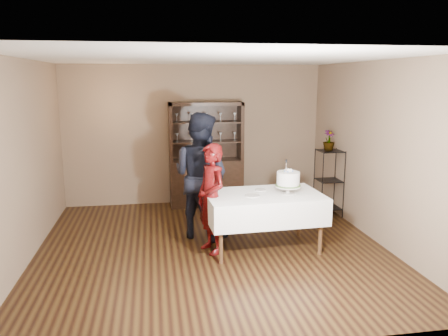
{
  "coord_description": "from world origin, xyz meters",
  "views": [
    {
      "loc": [
        -0.81,
        -5.99,
        2.42
      ],
      "look_at": [
        0.2,
        0.1,
        1.16
      ],
      "focal_mm": 35.0,
      "sensor_mm": 36.0,
      "label": 1
    }
  ],
  "objects_px": {
    "plant_etagere": "(329,180)",
    "woman": "(211,199)",
    "potted_plant": "(329,140)",
    "cake_table": "(264,207)",
    "man": "(200,176)",
    "china_hutch": "(206,171)",
    "cake": "(288,180)"
  },
  "relations": [
    {
      "from": "china_hutch",
      "to": "potted_plant",
      "type": "xyz_separation_m",
      "value": [
        2.06,
        -1.02,
        0.7
      ]
    },
    {
      "from": "woman",
      "to": "cake",
      "type": "bearing_deg",
      "value": 64.28
    },
    {
      "from": "cake_table",
      "to": "woman",
      "type": "relative_size",
      "value": 1.08
    },
    {
      "from": "china_hutch",
      "to": "plant_etagere",
      "type": "relative_size",
      "value": 1.67
    },
    {
      "from": "plant_etagere",
      "to": "woman",
      "type": "xyz_separation_m",
      "value": [
        -2.3,
        -1.34,
        0.13
      ]
    },
    {
      "from": "plant_etagere",
      "to": "cake",
      "type": "relative_size",
      "value": 2.4
    },
    {
      "from": "potted_plant",
      "to": "woman",
      "type": "bearing_deg",
      "value": -149.02
    },
    {
      "from": "cake_table",
      "to": "cake",
      "type": "xyz_separation_m",
      "value": [
        0.34,
        -0.05,
        0.39
      ]
    },
    {
      "from": "cake_table",
      "to": "china_hutch",
      "type": "bearing_deg",
      "value": 102.5
    },
    {
      "from": "cake",
      "to": "cake_table",
      "type": "bearing_deg",
      "value": 171.57
    },
    {
      "from": "cake_table",
      "to": "potted_plant",
      "type": "distance_m",
      "value": 2.19
    },
    {
      "from": "plant_etagere",
      "to": "man",
      "type": "distance_m",
      "value": 2.5
    },
    {
      "from": "man",
      "to": "china_hutch",
      "type": "bearing_deg",
      "value": -58.66
    },
    {
      "from": "woman",
      "to": "cake",
      "type": "relative_size",
      "value": 3.12
    },
    {
      "from": "cake",
      "to": "potted_plant",
      "type": "xyz_separation_m",
      "value": [
        1.19,
        1.43,
        0.34
      ]
    },
    {
      "from": "woman",
      "to": "potted_plant",
      "type": "bearing_deg",
      "value": 98.54
    },
    {
      "from": "china_hutch",
      "to": "cake_table",
      "type": "xyz_separation_m",
      "value": [
        0.53,
        -2.4,
        -0.04
      ]
    },
    {
      "from": "plant_etagere",
      "to": "woman",
      "type": "distance_m",
      "value": 2.67
    },
    {
      "from": "woman",
      "to": "man",
      "type": "bearing_deg",
      "value": 164.35
    },
    {
      "from": "man",
      "to": "potted_plant",
      "type": "relative_size",
      "value": 5.43
    },
    {
      "from": "woman",
      "to": "potted_plant",
      "type": "distance_m",
      "value": 2.73
    },
    {
      "from": "cake_table",
      "to": "man",
      "type": "distance_m",
      "value": 1.12
    },
    {
      "from": "man",
      "to": "potted_plant",
      "type": "xyz_separation_m",
      "value": [
        2.36,
        0.72,
        0.4
      ]
    },
    {
      "from": "plant_etagere",
      "to": "cake_table",
      "type": "distance_m",
      "value": 2.05
    },
    {
      "from": "potted_plant",
      "to": "cake",
      "type": "bearing_deg",
      "value": -129.71
    },
    {
      "from": "china_hutch",
      "to": "potted_plant",
      "type": "bearing_deg",
      "value": -26.29
    },
    {
      "from": "cake",
      "to": "woman",
      "type": "bearing_deg",
      "value": 176.72
    },
    {
      "from": "plant_etagere",
      "to": "man",
      "type": "xyz_separation_m",
      "value": [
        -2.38,
        -0.69,
        0.32
      ]
    },
    {
      "from": "man",
      "to": "woman",
      "type": "bearing_deg",
      "value": 137.94
    },
    {
      "from": "cake_table",
      "to": "man",
      "type": "xyz_separation_m",
      "value": [
        -0.83,
        0.66,
        0.34
      ]
    },
    {
      "from": "potted_plant",
      "to": "cake_table",
      "type": "bearing_deg",
      "value": -137.84
    },
    {
      "from": "woman",
      "to": "potted_plant",
      "type": "height_order",
      "value": "woman"
    }
  ]
}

